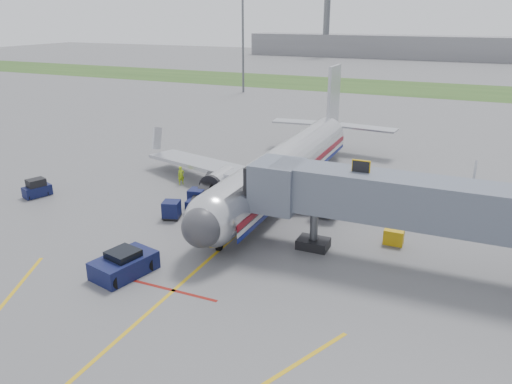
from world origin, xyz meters
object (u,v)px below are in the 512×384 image
at_px(airliner, 286,165).
at_px(belt_loader, 202,199).
at_px(pushback_tug, 124,264).
at_px(ramp_worker, 181,175).
at_px(baggage_tug, 37,189).

distance_m(airliner, belt_loader, 8.45).
distance_m(pushback_tug, ramp_worker, 17.89).
height_order(airliner, belt_loader, airliner).
bearing_deg(baggage_tug, ramp_worker, 38.79).
relative_size(pushback_tug, belt_loader, 0.90).
height_order(pushback_tug, ramp_worker, ramp_worker).
bearing_deg(airliner, baggage_tug, -153.43).
height_order(pushback_tug, belt_loader, belt_loader).
bearing_deg(airliner, pushback_tug, -102.05).
bearing_deg(ramp_worker, baggage_tug, 169.27).
bearing_deg(pushback_tug, baggage_tug, 152.49).
bearing_deg(belt_loader, ramp_worker, 138.38).
height_order(belt_loader, ramp_worker, belt_loader).
distance_m(baggage_tug, belt_loader, 15.56).
height_order(airliner, ramp_worker, airliner).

